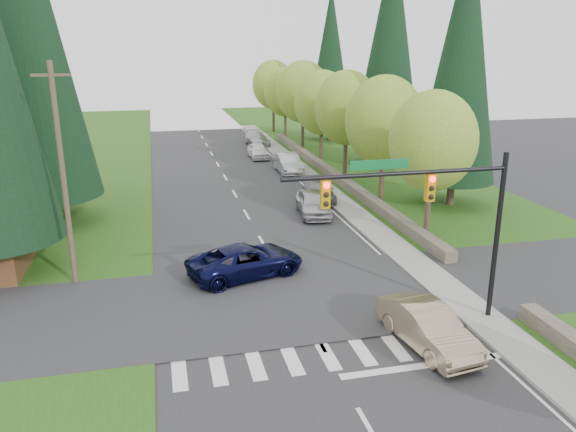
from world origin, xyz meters
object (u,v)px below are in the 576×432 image
object	(u,v)px
sedan_champagne	(428,327)
parked_car_e	(257,139)
parked_car_c	(288,163)
parked_car_d	(258,151)
suv_navy	(246,261)
parked_car_a	(313,203)
parked_car_b	(319,191)

from	to	relation	value
sedan_champagne	parked_car_e	distance (m)	43.74
parked_car_c	parked_car_d	world-z (taller)	parked_car_c
parked_car_d	parked_car_e	bearing A→B (deg)	80.73
parked_car_d	suv_navy	bearing A→B (deg)	-101.40
parked_car_c	suv_navy	bearing A→B (deg)	-108.53
suv_navy	parked_car_a	distance (m)	10.69
suv_navy	parked_car_b	bearing A→B (deg)	-47.10
suv_navy	parked_car_e	xyz separation A→B (m)	(7.03, 35.71, -0.05)
sedan_champagne	suv_navy	size ratio (longest dim) A/B	0.84
suv_navy	parked_car_d	size ratio (longest dim) A/B	1.32
parked_car_b	parked_car_d	size ratio (longest dim) A/B	1.11
parked_car_b	parked_car_c	distance (m)	9.18
parked_car_c	parked_car_d	size ratio (longest dim) A/B	1.19
parked_car_a	parked_car_c	xyz separation A→B (m)	(1.32, 12.62, 0.02)
parked_car_e	parked_car_a	bearing A→B (deg)	-96.60
sedan_champagne	parked_car_a	bearing A→B (deg)	80.49
suv_navy	parked_car_b	size ratio (longest dim) A/B	1.19
parked_car_d	parked_car_e	xyz separation A→B (m)	(1.18, 7.10, 0.01)
parked_car_c	parked_car_d	bearing A→B (deg)	100.42
suv_navy	parked_car_c	bearing A→B (deg)	-35.14
parked_car_c	parked_car_e	distance (m)	14.15
sedan_champagne	parked_car_a	xyz separation A→B (m)	(0.46, 16.94, 0.03)
suv_navy	parked_car_c	xyz separation A→B (m)	(7.16, 21.56, 0.05)
suv_navy	parked_car_b	distance (m)	14.35
sedan_champagne	parked_car_d	bearing A→B (deg)	81.32
parked_car_d	parked_car_e	size ratio (longest dim) A/B	0.84
suv_navy	parked_car_a	bearing A→B (deg)	-49.94
sedan_champagne	parked_car_b	size ratio (longest dim) A/B	1.00
sedan_champagne	parked_car_b	distance (m)	20.47
suv_navy	parked_car_b	xyz separation A→B (m)	(7.25, 12.38, -0.09)
sedan_champagne	parked_car_b	xyz separation A→B (m)	(1.86, 20.38, -0.09)
parked_car_b	parked_car_d	world-z (taller)	parked_car_d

